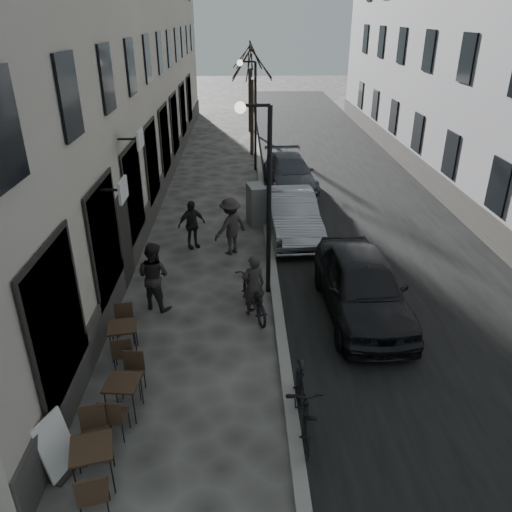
{
  "coord_description": "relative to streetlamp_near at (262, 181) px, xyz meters",
  "views": [
    {
      "loc": [
        -0.69,
        -5.98,
        6.9
      ],
      "look_at": [
        -0.38,
        4.54,
        1.8
      ],
      "focal_mm": 35.0,
      "sensor_mm": 36.0,
      "label": 1
    }
  ],
  "objects": [
    {
      "name": "pedestrian_near",
      "position": [
        -2.79,
        -0.71,
        -2.25
      ],
      "size": [
        1.11,
        1.02,
        1.83
      ],
      "primitive_type": "imported",
      "rotation": [
        0.0,
        0.0,
        2.66
      ],
      "color": "black",
      "rests_on": "ground"
    },
    {
      "name": "streetlamp_near",
      "position": [
        0.0,
        0.0,
        0.0
      ],
      "size": [
        0.9,
        0.28,
        5.09
      ],
      "color": "black",
      "rests_on": "ground"
    },
    {
      "name": "sign_board",
      "position": [
        -3.6,
        -5.91,
        -2.71
      ],
      "size": [
        0.58,
        0.71,
        1.1
      ],
      "rotation": [
        0.0,
        0.0,
        -0.37
      ],
      "color": "black",
      "rests_on": "ground"
    },
    {
      "name": "ground",
      "position": [
        0.17,
        -6.0,
        -3.16
      ],
      "size": [
        120.0,
        120.0,
        0.0
      ],
      "primitive_type": "plane",
      "color": "#373532",
      "rests_on": "ground"
    },
    {
      "name": "tree_near",
      "position": [
        0.07,
        15.0,
        1.5
      ],
      "size": [
        2.4,
        2.4,
        5.7
      ],
      "color": "black",
      "rests_on": "ground"
    },
    {
      "name": "streetlamp_far",
      "position": [
        0.0,
        12.0,
        0.0
      ],
      "size": [
        0.9,
        0.28,
        5.09
      ],
      "color": "black",
      "rests_on": "ground"
    },
    {
      "name": "bistro_set_c",
      "position": [
        -3.18,
        -2.74,
        -2.7
      ],
      "size": [
        0.72,
        1.57,
        0.9
      ],
      "rotation": [
        0.0,
        0.0,
        0.17
      ],
      "color": "#301F15",
      "rests_on": "ground"
    },
    {
      "name": "cyclist_rider",
      "position": [
        -0.26,
        -1.11,
        -2.34
      ],
      "size": [
        0.68,
        0.54,
        1.64
      ],
      "primitive_type": "imported",
      "rotation": [
        0.0,
        0.0,
        3.41
      ],
      "color": "#292724",
      "rests_on": "ground"
    },
    {
      "name": "bistro_set_a",
      "position": [
        -2.94,
        -6.19,
        -2.67
      ],
      "size": [
        0.81,
        1.66,
        0.95
      ],
      "rotation": [
        0.0,
        0.0,
        0.24
      ],
      "color": "#301F15",
      "rests_on": "ground"
    },
    {
      "name": "utility_cabinet",
      "position": [
        -0.01,
        5.02,
        -2.44
      ],
      "size": [
        0.71,
        1.05,
        1.44
      ],
      "primitive_type": "cube",
      "rotation": [
        0.0,
        0.0,
        0.2
      ],
      "color": "slate",
      "rests_on": "ground"
    },
    {
      "name": "moped",
      "position": [
        0.52,
        -5.06,
        -2.55
      ],
      "size": [
        0.59,
        2.05,
        1.23
      ],
      "primitive_type": "imported",
      "rotation": [
        0.0,
        0.0,
        -0.01
      ],
      "color": "black",
      "rests_on": "ground"
    },
    {
      "name": "pedestrian_far",
      "position": [
        -2.15,
        2.98,
        -2.35
      ],
      "size": [
        1.01,
        0.83,
        1.61
      ],
      "primitive_type": "imported",
      "rotation": [
        0.0,
        0.0,
        0.55
      ],
      "color": "black",
      "rests_on": "ground"
    },
    {
      "name": "car_far",
      "position": [
        1.57,
        9.1,
        -2.47
      ],
      "size": [
        2.28,
        4.89,
        1.38
      ],
      "primitive_type": "imported",
      "rotation": [
        0.0,
        0.0,
        0.07
      ],
      "color": "#3C4047",
      "rests_on": "ground"
    },
    {
      "name": "pedestrian_mid",
      "position": [
        -0.89,
        2.51,
        -2.24
      ],
      "size": [
        1.35,
        1.3,
        1.85
      ],
      "primitive_type": "imported",
      "rotation": [
        0.0,
        0.0,
        3.86
      ],
      "color": "#2B2826",
      "rests_on": "ground"
    },
    {
      "name": "tree_far",
      "position": [
        0.07,
        21.0,
        1.5
      ],
      "size": [
        2.4,
        2.4,
        5.7
      ],
      "color": "black",
      "rests_on": "ground"
    },
    {
      "name": "bicycle",
      "position": [
        -0.26,
        -1.11,
        -2.66
      ],
      "size": [
        1.14,
        2.01,
        1.0
      ],
      "primitive_type": "imported",
      "rotation": [
        0.0,
        0.0,
        3.41
      ],
      "color": "black",
      "rests_on": "ground"
    },
    {
      "name": "car_near",
      "position": [
        2.46,
        -1.18,
        -2.36
      ],
      "size": [
        2.02,
        4.76,
        1.61
      ],
      "primitive_type": "imported",
      "rotation": [
        0.0,
        0.0,
        0.03
      ],
      "color": "black",
      "rests_on": "ground"
    },
    {
      "name": "road",
      "position": [
        4.02,
        10.0,
        -3.16
      ],
      "size": [
        7.3,
        60.0,
        0.0
      ],
      "primitive_type": "cube",
      "color": "black",
      "rests_on": "ground"
    },
    {
      "name": "kerb",
      "position": [
        0.37,
        10.0,
        -3.1
      ],
      "size": [
        0.25,
        60.0,
        0.12
      ],
      "primitive_type": "cube",
      "color": "gray",
      "rests_on": "ground"
    },
    {
      "name": "bistro_set_b",
      "position": [
        -2.79,
        -4.59,
        -2.7
      ],
      "size": [
        0.68,
        1.56,
        0.9
      ],
      "rotation": [
        0.0,
        0.0,
        -0.09
      ],
      "color": "#301F15",
      "rests_on": "ground"
    },
    {
      "name": "car_mid",
      "position": [
        1.17,
        3.95,
        -2.41
      ],
      "size": [
        1.85,
        4.62,
        1.49
      ],
      "primitive_type": "imported",
      "rotation": [
        0.0,
        0.0,
        0.06
      ],
      "color": "gray",
      "rests_on": "ground"
    }
  ]
}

